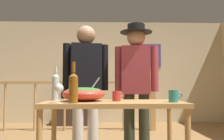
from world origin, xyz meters
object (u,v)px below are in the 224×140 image
(wine_bottle_amber, at_px, (73,87))
(person_standing_left, at_px, (86,81))
(mug_teal, at_px, (174,96))
(person_standing_right, at_px, (136,80))
(stair_railing, at_px, (90,98))
(wine_bottle_clear, at_px, (56,86))
(wine_glass, at_px, (59,89))
(flat_screen_tv, at_px, (76,91))
(framed_picture, at_px, (151,55))
(mug_red, at_px, (117,96))
(salad_bowl, at_px, (84,93))
(tv_console, at_px, (76,114))
(serving_table, at_px, (113,111))

(wine_bottle_amber, xyz_separation_m, person_standing_left, (0.04, 0.91, 0.06))
(mug_teal, xyz_separation_m, person_standing_right, (-0.23, 0.81, 0.17))
(stair_railing, xyz_separation_m, wine_bottle_clear, (-0.20, -2.66, 0.24))
(wine_glass, xyz_separation_m, wine_bottle_clear, (-0.11, 0.41, 0.03))
(wine_bottle_amber, distance_m, person_standing_left, 0.91)
(flat_screen_tv, bearing_deg, framed_picture, 9.72)
(framed_picture, bearing_deg, mug_red, -105.58)
(framed_picture, xyz_separation_m, person_standing_right, (-0.81, -3.22, -0.70))
(wine_glass, distance_m, mug_red, 0.56)
(wine_bottle_clear, bearing_deg, person_standing_right, 29.32)
(salad_bowl, height_order, wine_glass, salad_bowl)
(flat_screen_tv, distance_m, salad_bowl, 3.55)
(stair_railing, distance_m, tv_console, 0.96)
(stair_railing, bearing_deg, wine_bottle_clear, -94.24)
(flat_screen_tv, height_order, wine_bottle_clear, wine_bottle_clear)
(stair_railing, xyz_separation_m, flat_screen_tv, (-0.39, 0.74, 0.13))
(stair_railing, xyz_separation_m, salad_bowl, (0.09, -2.78, 0.17))
(wine_glass, bearing_deg, flat_screen_tv, 94.52)
(framed_picture, xyz_separation_m, tv_console, (-1.88, -0.29, -1.44))
(salad_bowl, xyz_separation_m, mug_teal, (0.82, -0.18, -0.02))
(wine_bottle_clear, height_order, person_standing_left, person_standing_left)
(wine_glass, xyz_separation_m, mug_red, (0.50, 0.25, -0.07))
(wine_glass, distance_m, mug_teal, 1.01)
(person_standing_right, bearing_deg, stair_railing, -61.61)
(framed_picture, bearing_deg, tv_console, -171.23)
(tv_console, height_order, mug_red, mug_red)
(tv_console, distance_m, salad_bowl, 3.63)
(framed_picture, distance_m, salad_bowl, 4.18)
(tv_console, bearing_deg, framed_picture, 8.77)
(framed_picture, bearing_deg, wine_glass, -110.94)
(framed_picture, bearing_deg, wine_bottle_amber, -109.46)
(wine_bottle_clear, relative_size, mug_teal, 2.78)
(stair_railing, bearing_deg, person_standing_right, -72.47)
(mug_teal, distance_m, person_standing_left, 1.18)
(mug_teal, relative_size, mug_red, 1.07)
(framed_picture, bearing_deg, wine_bottle_clear, -114.42)
(mug_teal, height_order, person_standing_left, person_standing_left)
(mug_teal, bearing_deg, salad_bowl, 167.30)
(serving_table, bearing_deg, mug_teal, -13.49)
(salad_bowl, xyz_separation_m, wine_bottle_amber, (-0.06, -0.28, 0.06))
(wine_glass, xyz_separation_m, wine_bottle_amber, (0.12, -0.00, 0.02))
(stair_railing, xyz_separation_m, person_standing_right, (0.68, -2.16, 0.32))
(stair_railing, relative_size, mug_teal, 30.67)
(mug_red, bearing_deg, person_standing_left, 117.80)
(stair_railing, distance_m, wine_bottle_clear, 2.68)
(wine_bottle_clear, relative_size, person_standing_right, 0.20)
(person_standing_right, bearing_deg, mug_teal, 116.71)
(framed_picture, xyz_separation_m, stair_railing, (-1.49, -1.06, -1.02))
(flat_screen_tv, height_order, mug_red, flat_screen_tv)
(wine_bottle_amber, relative_size, person_standing_right, 0.21)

